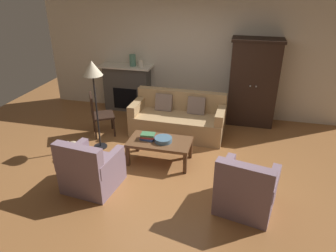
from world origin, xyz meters
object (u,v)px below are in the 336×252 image
book_stack (148,136)px  armchair_near_left (91,170)px  armoire (253,83)px  couch (178,119)px  fireplace (127,87)px  side_chair_wooden (98,112)px  coffee_table (160,143)px  floor_lamp (93,74)px  dog (77,148)px  mantel_vase_cream (141,63)px  fruit_bowl (163,140)px  mantel_vase_jade (133,60)px  armchair_near_right (246,190)px

book_stack → armchair_near_left: bearing=-121.8°
armoire → couch: armoire is taller
fireplace → side_chair_wooden: fireplace is taller
armoire → coffee_table: 2.66m
floor_lamp → dog: 1.36m
floor_lamp → mantel_vase_cream: bearing=83.1°
fruit_bowl → dog: (-1.52, -0.31, -0.21)m
book_stack → floor_lamp: bearing=168.5°
couch → mantel_vase_jade: mantel_vase_jade is taller
dog → fruit_bowl: bearing=11.7°
coffee_table → mantel_vase_jade: (-1.23, 2.16, 0.89)m
couch → armchair_near_left: 2.36m
mantel_vase_cream → dog: bearing=-99.6°
floor_lamp → dog: floor_lamp is taller
book_stack → side_chair_wooden: size_ratio=0.29×
armchair_near_left → dog: bearing=132.7°
coffee_table → mantel_vase_jade: size_ratio=4.06×
armchair_near_right → armchair_near_left: bearing=-178.4°
armchair_near_left → floor_lamp: bearing=109.6°
coffee_table → mantel_vase_cream: bearing=115.6°
mantel_vase_cream → fruit_bowl: bearing=-63.0°
armoire → mantel_vase_jade: (-2.77, 0.06, 0.31)m
couch → fruit_bowl: couch is taller
armchair_near_right → dog: armchair_near_right is taller
coffee_table → armchair_near_left: size_ratio=1.25×
armoire → armchair_near_left: bearing=-127.5°
floor_lamp → coffee_table: bearing=-9.7°
couch → dog: couch is taller
fireplace → armoire: 2.98m
mantel_vase_jade → fruit_bowl: bearing=-59.0°
fireplace → fruit_bowl: bearing=-55.9°
couch → floor_lamp: (-1.35, -0.97, 1.16)m
book_stack → side_chair_wooden: side_chair_wooden is taller
side_chair_wooden → armchair_near_left: bearing=-68.7°
fireplace → floor_lamp: floor_lamp is taller
armchair_near_left → dog: (-0.62, 0.67, -0.07)m
armoire → mantel_vase_cream: (-2.57, 0.06, 0.25)m
armoire → mantel_vase_cream: bearing=178.7°
armoire → floor_lamp: (-2.80, -1.88, 0.53)m
mantel_vase_cream → side_chair_wooden: mantel_vase_cream is taller
armchair_near_left → armchair_near_right: 2.34m
mantel_vase_jade → armchair_near_left: (0.40, -3.15, -0.94)m
mantel_vase_cream → side_chair_wooden: bearing=-108.0°
armoire → floor_lamp: armoire is taller
mantel_vase_jade → coffee_table: bearing=-60.2°
armoire → book_stack: bearing=-129.9°
mantel_vase_cream → mantel_vase_jade: bearing=180.0°
book_stack → floor_lamp: (-1.05, 0.21, 1.00)m
armoire → armchair_near_left: size_ratio=2.14×
mantel_vase_cream → armchair_near_left: size_ratio=0.18×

